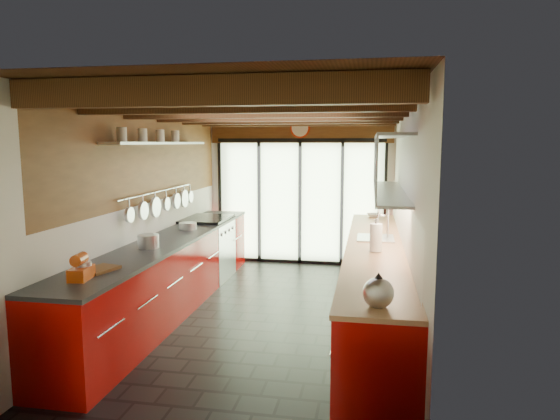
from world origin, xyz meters
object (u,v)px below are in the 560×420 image
object	(u,v)px
soap_bottle	(375,228)
bowl	(374,215)
stand_mixer	(81,269)
kettle	(378,291)
paper_towel	(376,238)

from	to	relation	value
soap_bottle	bowl	world-z (taller)	soap_bottle
stand_mixer	soap_bottle	distance (m)	3.59
kettle	stand_mixer	bearing A→B (deg)	173.55
stand_mixer	kettle	xyz separation A→B (m)	(2.54, -0.29, 0.02)
stand_mixer	paper_towel	size ratio (longest dim) A/B	0.76
stand_mixer	soap_bottle	world-z (taller)	stand_mixer
stand_mixer	bowl	world-z (taller)	stand_mixer
soap_bottle	kettle	bearing A→B (deg)	-90.00
stand_mixer	kettle	world-z (taller)	kettle
stand_mixer	bowl	size ratio (longest dim) A/B	1.23
soap_bottle	bowl	distance (m)	1.68
kettle	soap_bottle	xyz separation A→B (m)	(0.00, 2.82, -0.01)
kettle	bowl	distance (m)	4.50
paper_towel	bowl	distance (m)	2.62
paper_towel	kettle	bearing A→B (deg)	-90.00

